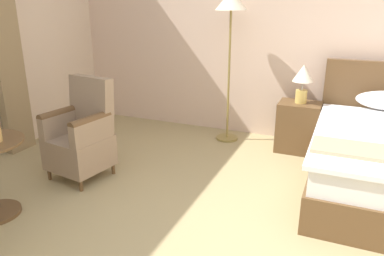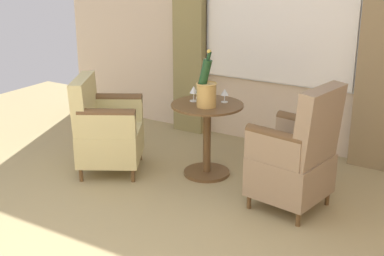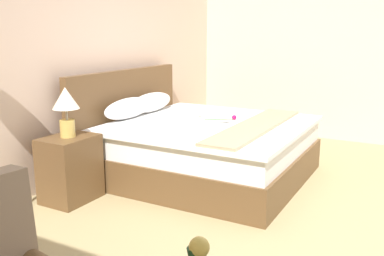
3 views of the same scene
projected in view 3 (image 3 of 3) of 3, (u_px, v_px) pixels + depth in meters
The scene contains 5 objects.
ground_plane at pixel (327, 253), 2.99m from camera, with size 8.21×8.21×0.00m, color tan.
wall_headboard_side at pixel (36, 25), 3.93m from camera, with size 6.83×0.12×3.15m.
bed at pixel (200, 146), 4.55m from camera, with size 1.92×2.07×1.09m.
nightstand at pixel (70, 169), 3.88m from camera, with size 0.51×0.38×0.60m.
bedside_lamp at pixel (66, 104), 3.75m from camera, with size 0.24×0.24×0.44m.
Camera 3 is at (-2.84, -0.48, 1.52)m, focal length 40.00 mm.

